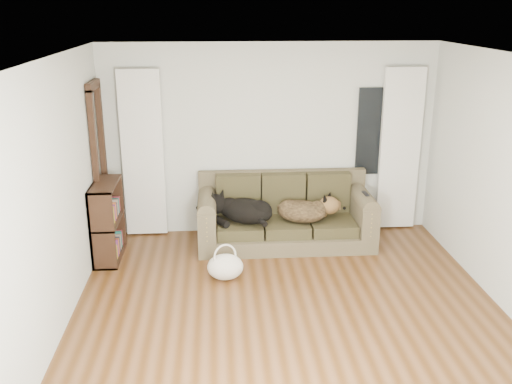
{
  "coord_description": "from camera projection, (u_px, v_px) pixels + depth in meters",
  "views": [
    {
      "loc": [
        -0.72,
        -5.05,
        3.06
      ],
      "look_at": [
        -0.24,
        1.6,
        0.86
      ],
      "focal_mm": 40.0,
      "sensor_mm": 36.0,
      "label": 1
    }
  ],
  "objects": [
    {
      "name": "floor",
      "position": [
        291.0,
        321.0,
        5.79
      ],
      "size": [
        5.0,
        5.0,
        0.0
      ],
      "primitive_type": "plane",
      "color": "#492A0F",
      "rests_on": "ground"
    },
    {
      "name": "curtain_right",
      "position": [
        400.0,
        150.0,
        7.84
      ],
      "size": [
        0.55,
        0.08,
        2.25
      ],
      "primitive_type": "cube",
      "color": "white",
      "rests_on": "ground"
    },
    {
      "name": "ceiling",
      "position": [
        297.0,
        59.0,
        4.97
      ],
      "size": [
        5.0,
        5.0,
        0.0
      ],
      "primitive_type": "plane",
      "color": "white",
      "rests_on": "ground"
    },
    {
      "name": "door_casing",
      "position": [
        100.0,
        170.0,
        7.25
      ],
      "size": [
        0.07,
        0.6,
        2.1
      ],
      "primitive_type": "cube",
      "color": "black",
      "rests_on": "ground"
    },
    {
      "name": "dog_shepherd",
      "position": [
        305.0,
        210.0,
        7.45
      ],
      "size": [
        0.8,
        0.68,
        0.3
      ],
      "primitive_type": "ellipsoid",
      "rotation": [
        0.0,
        0.0,
        2.8
      ],
      "color": "black",
      "rests_on": "sofa"
    },
    {
      "name": "dog_black_lab",
      "position": [
        243.0,
        212.0,
        7.43
      ],
      "size": [
        0.89,
        0.84,
        0.31
      ],
      "primitive_type": "ellipsoid",
      "rotation": [
        0.0,
        0.0,
        -0.61
      ],
      "color": "black",
      "rests_on": "sofa"
    },
    {
      "name": "tv_remote",
      "position": [
        366.0,
        194.0,
        7.36
      ],
      "size": [
        0.05,
        0.16,
        0.02
      ],
      "primitive_type": "cube",
      "rotation": [
        0.0,
        0.0,
        0.06
      ],
      "color": "black",
      "rests_on": "sofa"
    },
    {
      "name": "window_pane",
      "position": [
        375.0,
        132.0,
        7.78
      ],
      "size": [
        0.5,
        0.03,
        1.2
      ],
      "primitive_type": "cube",
      "color": "black",
      "rests_on": "wall_back"
    },
    {
      "name": "bookshelf",
      "position": [
        108.0,
        220.0,
        7.09
      ],
      "size": [
        0.37,
        0.81,
        0.98
      ],
      "primitive_type": "cube",
      "rotation": [
        0.0,
        0.0,
        -0.1
      ],
      "color": "black",
      "rests_on": "floor"
    },
    {
      "name": "curtain_left",
      "position": [
        143.0,
        154.0,
        7.6
      ],
      "size": [
        0.55,
        0.08,
        2.25
      ],
      "primitive_type": "cube",
      "color": "white",
      "rests_on": "ground"
    },
    {
      "name": "wall_back",
      "position": [
        269.0,
        140.0,
        7.75
      ],
      "size": [
        4.5,
        0.04,
        2.6
      ],
      "primitive_type": "cube",
      "color": "silver",
      "rests_on": "ground"
    },
    {
      "name": "sofa",
      "position": [
        285.0,
        212.0,
        7.53
      ],
      "size": [
        2.29,
        0.99,
        0.94
      ],
      "primitive_type": "cube",
      "color": "#47422E",
      "rests_on": "floor"
    },
    {
      "name": "tote_bag",
      "position": [
        225.0,
        266.0,
        6.62
      ],
      "size": [
        0.45,
        0.36,
        0.31
      ],
      "primitive_type": "ellipsoid",
      "rotation": [
        0.0,
        0.0,
        0.09
      ],
      "color": "white",
      "rests_on": "floor"
    },
    {
      "name": "wall_left",
      "position": [
        51.0,
        205.0,
        5.23
      ],
      "size": [
        0.04,
        5.0,
        2.6
      ],
      "primitive_type": "cube",
      "color": "silver",
      "rests_on": "ground"
    }
  ]
}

